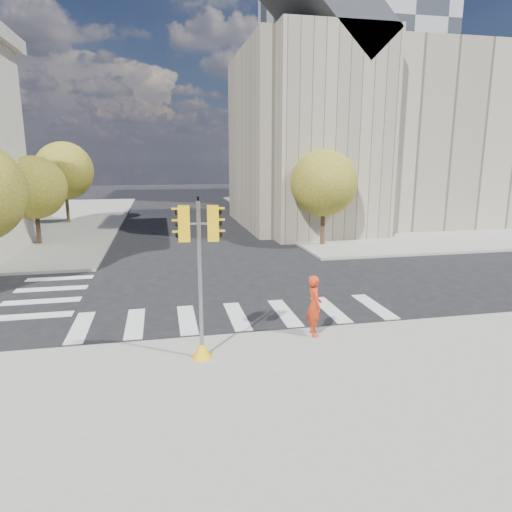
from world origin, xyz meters
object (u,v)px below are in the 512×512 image
Objects in this scene: traffic_signal at (200,292)px; lamp_far at (267,168)px; lamp_near at (311,173)px; photographer at (314,305)px.

lamp_far is at bearing 79.64° from traffic_signal.
lamp_near is 19.87m from photographer.
lamp_far reaches higher than traffic_signal.
lamp_far is 1.79× the size of traffic_signal.
lamp_near is 14.00m from lamp_far.
traffic_signal is at bearing -116.31° from lamp_near.
photographer is at bearing -100.54° from lamp_far.
photographer is at bearing -108.06° from lamp_near.
lamp_near is 1.79× the size of traffic_signal.
lamp_far is at bearing 90.00° from lamp_near.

